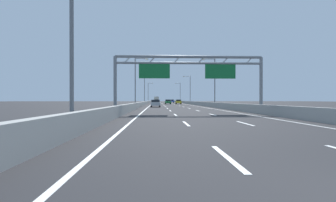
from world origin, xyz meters
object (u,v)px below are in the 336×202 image
Objects in this scene: sign_gantry at (189,69)px; streetlamp_right_far at (189,88)px; streetlamp_right_mid at (214,79)px; streetlamp_right_distant at (180,91)px; blue_car at (172,101)px; yellow_car at (178,102)px; silver_car at (156,103)px; streetlamp_left_distant at (149,91)px; box_truck at (156,99)px; streetlamp_left_near at (76,19)px; white_car at (157,101)px; green_car at (168,102)px; streetlamp_left_far at (145,88)px; streetlamp_left_mid at (136,79)px.

streetlamp_right_far reaches higher than sign_gantry.
streetlamp_right_distant is at bearing 90.00° from streetlamp_right_mid.
blue_car reaches higher than yellow_car.
streetlamp_left_distant is at bearing 92.90° from silver_car.
streetlamp_right_far is at bearing 25.24° from yellow_car.
yellow_car is 0.54× the size of box_truck.
white_car is at bearing 87.68° from streetlamp_left_near.
yellow_car is (11.02, 71.50, -4.63)m from streetlamp_left_near.
streetlamp_left_far is at bearing 155.07° from green_car.
silver_car is at bearing -98.89° from streetlamp_right_distant.
white_car is at bearing 100.28° from streetlamp_right_mid.
streetlamp_right_distant reaches higher than blue_car.
white_car reaches higher than green_car.
white_car reaches higher than silver_car.
streetlamp_right_distant is at bearing 85.46° from sign_gantry.
blue_car is at bearing 95.75° from streetlamp_right_far.
streetlamp_right_far is 1.18× the size of box_truck.
blue_car is at bearing 84.14° from streetlamp_left_near.
blue_car is (11.27, -0.30, -4.64)m from streetlamp_left_distant.
streetlamp_left_distant is 14.93m from streetlamp_right_distant.
green_car is (0.05, 54.27, -4.06)m from sign_gantry.
streetlamp_right_distant reaches higher than white_car.
streetlamp_right_mid is 1.00× the size of streetlamp_right_distant.
green_car is at bearing -79.44° from streetlamp_left_distant.
streetlamp_left_near reaches higher than green_car.
streetlamp_left_near and streetlamp_left_mid have the same top height.
box_truck is (-11.22, 17.46, -3.72)m from streetlamp_right_distant.
streetlamp_left_mid is at bearing 180.00° from streetlamp_right_mid.
streetlamp_right_far is at bearing 25.02° from green_car.
streetlamp_right_mid is (14.93, 0.00, 0.00)m from streetlamp_left_mid.
streetlamp_left_far reaches higher than silver_car.
streetlamp_left_near reaches higher than box_truck.
white_car is at bearing 86.27° from streetlamp_left_mid.
box_truck is at bearing 87.66° from streetlamp_left_mid.
streetlamp_left_far reaches higher than box_truck.
streetlamp_left_near is 1.00× the size of streetlamp_right_mid.
silver_car is at bearing -102.38° from yellow_car.
streetlamp_right_far is 9.44m from green_car.
streetlamp_left_near and streetlamp_right_far have the same top height.
green_car is (-3.79, -39.85, 0.01)m from blue_car.
streetlamp_left_far is at bearing -93.92° from box_truck.
streetlamp_left_mid is at bearing 109.41° from sign_gantry.
streetlamp_right_far is (14.93, 36.67, 0.00)m from streetlamp_left_mid.
streetlamp_right_mid is at bearing -82.95° from box_truck.
green_car is at bearing -154.98° from streetlamp_right_far.
silver_car is (-11.28, -72.08, -4.66)m from streetlamp_right_distant.
silver_car is at bearing -96.06° from blue_car.
streetlamp_right_distant is (14.93, 110.02, 0.00)m from streetlamp_left_near.
streetlamp_right_far is at bearing 90.00° from streetlamp_right_mid.
streetlamp_right_far is at bearing 72.33° from silver_car.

